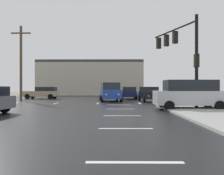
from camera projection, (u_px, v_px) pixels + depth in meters
ground_plane at (119, 104)px, 22.87m from camera, size 120.00×120.00×0.00m
road_asphalt at (119, 103)px, 22.87m from camera, size 44.00×44.00×0.02m
snow_strip_curbside at (183, 105)px, 18.82m from camera, size 4.00×1.60×0.06m
lane_markings at (133, 104)px, 21.48m from camera, size 36.15×36.15×0.01m
traffic_signal_mast at (180, 48)px, 17.94m from camera, size 2.03×5.67×6.31m
strip_building_background at (91, 78)px, 49.25m from camera, size 20.55×8.00×6.83m
suv_silver at (190, 94)px, 16.54m from camera, size 4.85×2.20×2.03m
suv_blue at (110, 91)px, 26.31m from camera, size 2.60×4.99×2.03m
sedan_black at (150, 94)px, 25.92m from camera, size 2.22×4.61×1.58m
sedan_navy at (129, 93)px, 31.32m from camera, size 2.04×4.55×1.58m
sedan_white at (205, 93)px, 31.71m from camera, size 4.55×2.05×1.58m
sedan_tan at (43, 93)px, 32.02m from camera, size 4.60×2.18×1.58m
utility_pole_far at (21, 62)px, 26.94m from camera, size 2.20×0.28×8.43m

